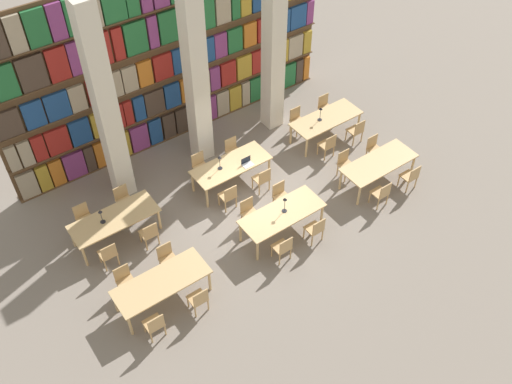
{
  "coord_description": "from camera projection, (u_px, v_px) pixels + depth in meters",
  "views": [
    {
      "loc": [
        -6.38,
        -9.04,
        11.9
      ],
      "look_at": [
        0.0,
        -0.12,
        0.69
      ],
      "focal_mm": 40.0,
      "sensor_mm": 36.0,
      "label": 1
    }
  ],
  "objects": [
    {
      "name": "laptop",
      "position": [
        247.0,
        163.0,
        16.32
      ],
      "size": [
        0.32,
        0.22,
        0.21
      ],
      "color": "silver",
      "rests_on": "reading_table_4"
    },
    {
      "name": "desk_lamp_0",
      "position": [
        285.0,
        202.0,
        14.83
      ],
      "size": [
        0.14,
        0.14,
        0.5
      ],
      "color": "#232328",
      "rests_on": "reading_table_1"
    },
    {
      "name": "chair_19",
      "position": [
        233.0,
        150.0,
        17.22
      ],
      "size": [
        0.42,
        0.4,
        0.87
      ],
      "rotation": [
        0.0,
        0.0,
        3.14
      ],
      "color": "tan",
      "rests_on": "ground_plane"
    },
    {
      "name": "pillar_center",
      "position": [
        195.0,
        73.0,
        15.65
      ],
      "size": [
        0.53,
        0.53,
        6.0
      ],
      "color": "silver",
      "rests_on": "ground_plane"
    },
    {
      "name": "chair_10",
      "position": [
        411.0,
        176.0,
        16.43
      ],
      "size": [
        0.42,
        0.4,
        0.87
      ],
      "color": "tan",
      "rests_on": "ground_plane"
    },
    {
      "name": "chair_13",
      "position": [
        84.0,
        218.0,
        15.31
      ],
      "size": [
        0.42,
        0.4,
        0.87
      ],
      "rotation": [
        0.0,
        0.0,
        3.14
      ],
      "color": "tan",
      "rests_on": "ground_plane"
    },
    {
      "name": "reading_table_5",
      "position": [
        326.0,
        120.0,
        17.89
      ],
      "size": [
        2.32,
        0.94,
        0.77
      ],
      "color": "tan",
      "rests_on": "ground_plane"
    },
    {
      "name": "chair_9",
      "position": [
        345.0,
        163.0,
        16.82
      ],
      "size": [
        0.42,
        0.4,
        0.87
      ],
      "rotation": [
        0.0,
        0.0,
        3.14
      ],
      "color": "tan",
      "rests_on": "ground_plane"
    },
    {
      "name": "pillar_right",
      "position": [
        274.0,
        43.0,
        16.75
      ],
      "size": [
        0.53,
        0.53,
        6.0
      ],
      "color": "silver",
      "rests_on": "ground_plane"
    },
    {
      "name": "pillar_left",
      "position": [
        106.0,
        108.0,
        14.56
      ],
      "size": [
        0.53,
        0.53,
        6.0
      ],
      "color": "silver",
      "rests_on": "ground_plane"
    },
    {
      "name": "chair_4",
      "position": [
        283.0,
        247.0,
        14.6
      ],
      "size": [
        0.42,
        0.4,
        0.87
      ],
      "color": "tan",
      "rests_on": "ground_plane"
    },
    {
      "name": "ground_plane",
      "position": [
        254.0,
        206.0,
        16.24
      ],
      "size": [
        40.0,
        40.0,
        0.0
      ],
      "primitive_type": "plane",
      "color": "gray"
    },
    {
      "name": "chair_14",
      "position": [
        149.0,
        233.0,
        14.93
      ],
      "size": [
        0.42,
        0.4,
        0.87
      ],
      "color": "tan",
      "rests_on": "ground_plane"
    },
    {
      "name": "chair_7",
      "position": [
        281.0,
        195.0,
        15.89
      ],
      "size": [
        0.42,
        0.4,
        0.87
      ],
      "rotation": [
        0.0,
        0.0,
        3.14
      ],
      "color": "tan",
      "rests_on": "ground_plane"
    },
    {
      "name": "bookshelf_bank",
      "position": [
        172.0,
        59.0,
        16.64
      ],
      "size": [
        10.69,
        0.35,
        5.5
      ],
      "color": "brown",
      "rests_on": "ground_plane"
    },
    {
      "name": "chair_11",
      "position": [
        374.0,
        148.0,
        17.29
      ],
      "size": [
        0.42,
        0.4,
        0.87
      ],
      "rotation": [
        0.0,
        0.0,
        3.14
      ],
      "color": "tan",
      "rests_on": "ground_plane"
    },
    {
      "name": "chair_5",
      "position": [
        249.0,
        212.0,
        15.45
      ],
      "size": [
        0.42,
        0.4,
        0.87
      ],
      "rotation": [
        0.0,
        0.0,
        3.14
      ],
      "color": "tan",
      "rests_on": "ground_plane"
    },
    {
      "name": "chair_15",
      "position": [
        124.0,
        199.0,
        15.79
      ],
      "size": [
        0.42,
        0.4,
        0.87
      ],
      "rotation": [
        0.0,
        0.0,
        3.14
      ],
      "color": "tan",
      "rests_on": "ground_plane"
    },
    {
      "name": "chair_18",
      "position": [
        262.0,
        179.0,
        16.36
      ],
      "size": [
        0.42,
        0.4,
        0.87
      ],
      "color": "tan",
      "rests_on": "ground_plane"
    },
    {
      "name": "reading_table_3",
      "position": [
        114.0,
        220.0,
        14.96
      ],
      "size": [
        2.32,
        0.94,
        0.77
      ],
      "color": "tan",
      "rests_on": "ground_plane"
    },
    {
      "name": "desk_lamp_2",
      "position": [
        220.0,
        160.0,
        16.0
      ],
      "size": [
        0.14,
        0.14,
        0.48
      ],
      "color": "#232328",
      "rests_on": "reading_table_4"
    },
    {
      "name": "chair_17",
      "position": [
        200.0,
        166.0,
        16.75
      ],
      "size": [
        0.42,
        0.4,
        0.87
      ],
      "rotation": [
        0.0,
        0.0,
        3.14
      ],
      "color": "tan",
      "rests_on": "ground_plane"
    },
    {
      "name": "desk_lamp_3",
      "position": [
        321.0,
        112.0,
        17.54
      ],
      "size": [
        0.14,
        0.14,
        0.48
      ],
      "color": "#232328",
      "rests_on": "reading_table_5"
    },
    {
      "name": "chair_12",
      "position": [
        108.0,
        254.0,
        14.45
      ],
      "size": [
        0.42,
        0.4,
        0.87
      ],
      "color": "tan",
      "rests_on": "ground_plane"
    },
    {
      "name": "reading_table_4",
      "position": [
        231.0,
        166.0,
        16.4
      ],
      "size": [
        2.32,
        0.94,
        0.77
      ],
      "color": "tan",
      "rests_on": "ground_plane"
    },
    {
      "name": "chair_23",
      "position": [
        325.0,
        107.0,
        18.74
      ],
      "size": [
        0.42,
        0.4,
        0.87
      ],
      "rotation": [
        0.0,
        0.0,
        3.14
      ],
      "color": "tan",
      "rests_on": "ground_plane"
    },
    {
      "name": "chair_8",
      "position": [
        381.0,
        193.0,
        15.96
      ],
      "size": [
        0.42,
        0.4,
        0.87
      ],
      "color": "tan",
      "rests_on": "ground_plane"
    },
    {
      "name": "desk_lamp_1",
      "position": [
        101.0,
        214.0,
        14.59
      ],
      "size": [
        0.14,
        0.14,
        0.44
      ],
      "color": "#232328",
      "rests_on": "reading_table_3"
    },
    {
      "name": "chair_0",
      "position": [
        155.0,
        324.0,
        13.02
      ],
      "size": [
        0.42,
        0.4,
        0.87
      ],
      "color": "tan",
      "rests_on": "ground_plane"
    },
    {
      "name": "chair_1",
      "position": [
        125.0,
        280.0,
        13.88
      ],
      "size": [
        0.42,
        0.4,
        0.87
      ],
      "rotation": [
        0.0,
        0.0,
        3.14
      ],
      "color": "tan",
      "rests_on": "ground_plane"
    },
    {
      "name": "chair_22",
      "position": [
        356.0,
        130.0,
        17.88
      ],
      "size": [
        0.42,
        0.4,
        0.87
      ],
      "color": "tan",
      "rests_on": "ground_plane"
    },
    {
      "name": "reading_table_2",
      "position": [
        379.0,
        164.0,
        16.46
      ],
      "size": [
        2.32,
        0.94,
        0.77
      ],
      "color": "tan",
      "rests_on": "ground_plane"
    },
    {
      "name": "chair_21",
      "position": [
        297.0,
        120.0,
        18.26
      ],
      "size": [
        0.42,
        0.4,
        0.87
      ],
      "rotation": [
        0.0,
        0.0,
        3.14
      ],
      "color": "tan",
      "rests_on": "ground_plane"
    },
    {
      "name": "chair_20",
      "position": [
        328.0,
        145.0,
        17.4
      ],
      "size": [
        0.42,
        0.4,
        0.87
      ],
      "color": "tan",
      "rests_on": "ground_plane"
    },
    {
      "name": "reading_table_0",
      "position": [
        162.0,
        283.0,
        13.55
      ],
      "size": [
        2.32,
        0.94,
        0.77
      ],
      "color": "tan",
      "rests_on": "ground_plane"
    },
    {
      "name": "chair_6",
      "position": [
        315.0,
        229.0,
        15.04
      ],
      "size": [
        0.42,
        0.4,
        0.87
      ],
      "color": "tan",
      "rests_on": "ground_plane"
    },
    {
      "name": "chair_2",
      "position": [
        199.0,
        299.0,
        13.5
      ],
      "size": [
        0.42,
        0.4,
        0.87
      ],
      "color": "tan",
      "rests_on": "ground_plane"
    },
    {
      "name": "chair_3",
      "position": [
        167.0,
        258.0,
        14.36
      ],
      "size": [
        0.42,
        0.4,
        0.87
      ],
      "rotation": [
        0.0,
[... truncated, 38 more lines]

